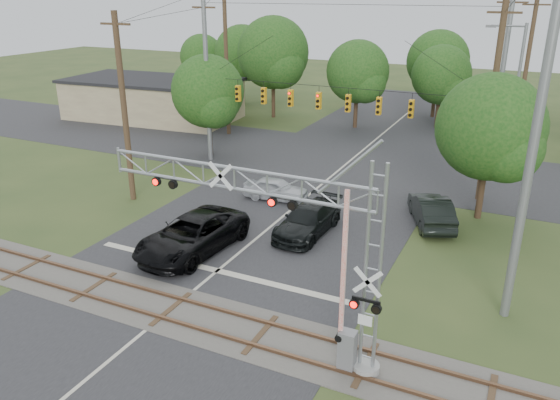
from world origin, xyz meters
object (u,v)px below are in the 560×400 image
at_px(traffic_signal_span, 346,95).
at_px(streetlight, 513,89).
at_px(pickup_black, 192,235).
at_px(sedan_silver, 276,189).
at_px(car_dark, 308,220).
at_px(crossing_gantry, 283,234).
at_px(commercial_building, 153,99).

xyz_separation_m(traffic_signal_span, streetlight, (9.36, 7.50, -0.12)).
bearing_deg(pickup_black, sedan_silver, 90.88).
relative_size(pickup_black, sedan_silver, 1.62).
bearing_deg(car_dark, traffic_signal_span, 100.42).
relative_size(crossing_gantry, sedan_silver, 2.60).
height_order(traffic_signal_span, sedan_silver, traffic_signal_span).
height_order(traffic_signal_span, car_dark, traffic_signal_span).
relative_size(crossing_gantry, pickup_black, 1.61).
relative_size(sedan_silver, commercial_building, 0.23).
xyz_separation_m(sedan_silver, commercial_building, (-20.42, 14.72, 1.25)).
height_order(traffic_signal_span, streetlight, traffic_signal_span).
bearing_deg(car_dark, streetlight, 66.37).
distance_m(commercial_building, streetlight, 32.43).
bearing_deg(pickup_black, streetlight, 64.31).
bearing_deg(commercial_building, traffic_signal_span, -26.87).
bearing_deg(traffic_signal_span, sedan_silver, -114.40).
bearing_deg(sedan_silver, car_dark, -141.03).
distance_m(crossing_gantry, traffic_signal_span, 18.88).
bearing_deg(traffic_signal_span, pickup_black, -102.58).
distance_m(traffic_signal_span, pickup_black, 14.42).
distance_m(sedan_silver, commercial_building, 25.21).
bearing_deg(crossing_gantry, traffic_signal_span, 102.98).
height_order(crossing_gantry, pickup_black, crossing_gantry).
relative_size(pickup_black, car_dark, 1.23).
height_order(car_dark, streetlight, streetlight).
bearing_deg(crossing_gantry, pickup_black, 144.85).
distance_m(crossing_gantry, sedan_silver, 15.16).
height_order(traffic_signal_span, pickup_black, traffic_signal_span).
xyz_separation_m(crossing_gantry, traffic_signal_span, (-4.23, 18.36, 1.12)).
xyz_separation_m(crossing_gantry, commercial_building, (-27.05, 27.81, -2.57)).
relative_size(crossing_gantry, streetlight, 1.04).
distance_m(crossing_gantry, commercial_building, 38.88).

